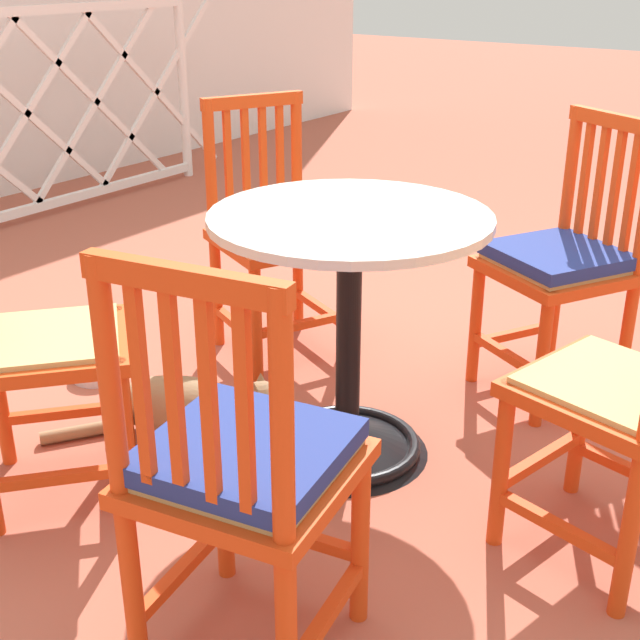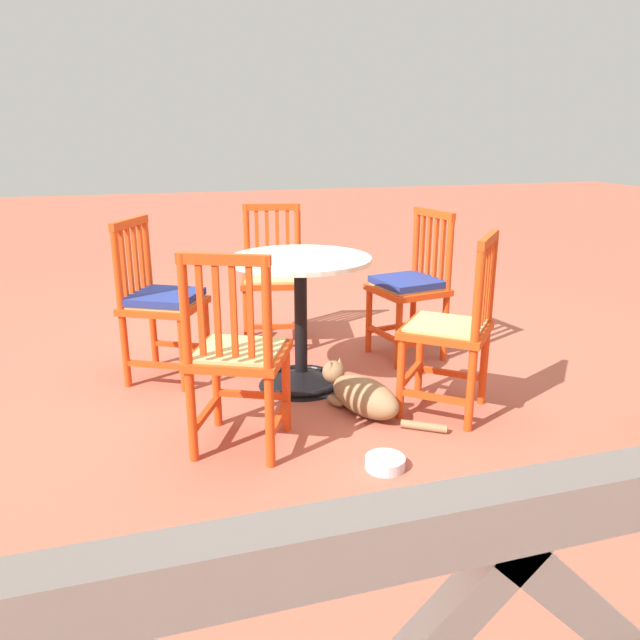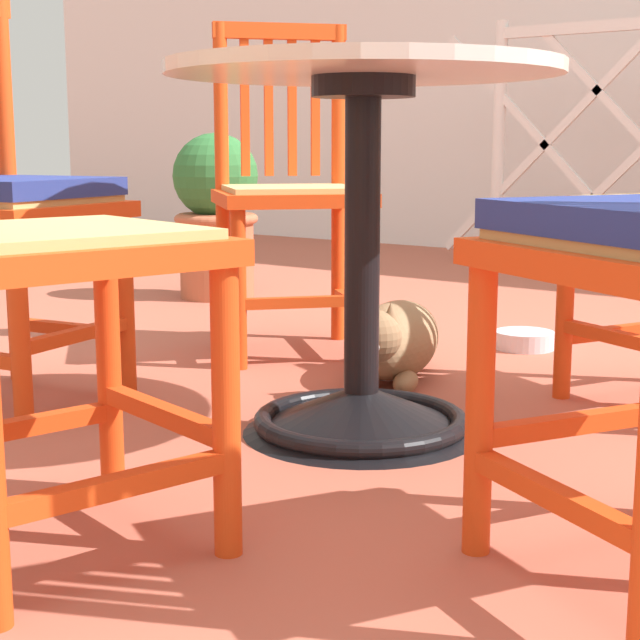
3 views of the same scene
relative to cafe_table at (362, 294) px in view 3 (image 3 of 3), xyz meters
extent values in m
plane|color=#AD5642|center=(0.06, 0.08, -0.28)|extent=(24.00, 24.00, 0.00)
cylinder|color=white|center=(-1.11, 2.77, 0.29)|extent=(0.06, 0.06, 1.15)
cube|color=white|center=(-0.87, 2.77, 0.29)|extent=(1.04, 0.02, 1.04)
cube|color=white|center=(-0.87, 2.77, 0.29)|extent=(1.04, 0.02, 1.04)
cone|color=black|center=(0.00, 0.00, -0.23)|extent=(0.48, 0.48, 0.10)
torus|color=black|center=(0.00, 0.00, -0.26)|extent=(0.44, 0.44, 0.04)
cylinder|color=black|center=(0.00, 0.00, 0.09)|extent=(0.07, 0.07, 0.66)
cylinder|color=black|center=(0.00, 0.00, 0.40)|extent=(0.20, 0.20, 0.04)
cylinder|color=silver|center=(0.00, 0.00, 0.43)|extent=(0.76, 0.76, 0.02)
cylinder|color=#D64214|center=(-0.14, -0.54, -0.06)|extent=(0.04, 0.04, 0.45)
cylinder|color=#D64214|center=(0.19, -0.61, -0.06)|extent=(0.04, 0.04, 0.45)
cube|color=#D64214|center=(-0.18, -0.70, -0.14)|extent=(0.11, 0.34, 0.03)
cube|color=#D64214|center=(0.15, -0.78, -0.14)|extent=(0.11, 0.34, 0.03)
cube|color=#D64214|center=(0.03, -0.57, -0.11)|extent=(0.34, 0.11, 0.03)
cube|color=#D64214|center=(-0.01, -0.74, 0.15)|extent=(0.48, 0.48, 0.04)
cube|color=tan|center=(-0.01, -0.74, 0.17)|extent=(0.42, 0.42, 0.02)
cylinder|color=#D64214|center=(0.47, -0.40, -0.06)|extent=(0.04, 0.04, 0.45)
cube|color=#D64214|center=(0.62, -0.48, -0.14)|extent=(0.31, 0.19, 0.03)
cube|color=#D64214|center=(0.55, -0.25, -0.11)|extent=(0.19, 0.31, 0.03)
cylinder|color=#D64214|center=(0.21, 0.51, -0.06)|extent=(0.04, 0.04, 0.45)
cube|color=#D64214|center=(0.28, 0.66, -0.14)|extent=(0.17, 0.32, 0.03)
cube|color=#D64214|center=(0.36, 0.44, -0.11)|extent=(0.32, 0.17, 0.03)
cylinder|color=#D64214|center=(-0.36, 0.55, -0.06)|extent=(0.04, 0.04, 0.45)
cylinder|color=#D64214|center=(-0.58, 0.29, -0.06)|extent=(0.04, 0.04, 0.45)
cylinder|color=#D64214|center=(-0.61, 0.77, 0.17)|extent=(0.04, 0.04, 0.91)
cylinder|color=#D64214|center=(-0.84, 0.51, 0.17)|extent=(0.04, 0.04, 0.91)
cube|color=#D64214|center=(-0.49, 0.66, -0.14)|extent=(0.27, 0.24, 0.03)
cube|color=#D64214|center=(-0.71, 0.40, -0.14)|extent=(0.27, 0.24, 0.03)
cube|color=#D64214|center=(-0.47, 0.42, -0.11)|extent=(0.24, 0.27, 0.03)
cube|color=#D64214|center=(-0.60, 0.53, 0.15)|extent=(0.56, 0.56, 0.04)
cube|color=tan|center=(-0.60, 0.53, 0.17)|extent=(0.49, 0.49, 0.02)
cube|color=#D64214|center=(-0.66, 0.72, 0.40)|extent=(0.03, 0.03, 0.39)
cube|color=#D64214|center=(-0.70, 0.67, 0.40)|extent=(0.03, 0.03, 0.39)
cube|color=#D64214|center=(-0.75, 0.62, 0.40)|extent=(0.03, 0.03, 0.39)
cube|color=#D64214|center=(-0.79, 0.56, 0.40)|extent=(0.03, 0.03, 0.39)
cube|color=#D64214|center=(-0.73, 0.64, 0.61)|extent=(0.27, 0.31, 0.04)
cylinder|color=#D64214|center=(-0.62, -0.07, -0.06)|extent=(0.04, 0.04, 0.45)
cylinder|color=#D64214|center=(-0.56, -0.40, -0.06)|extent=(0.04, 0.04, 0.45)
cylinder|color=#D64214|center=(-0.95, -0.12, 0.17)|extent=(0.04, 0.04, 0.91)
cube|color=#D64214|center=(-0.78, -0.10, -0.14)|extent=(0.34, 0.09, 0.03)
cube|color=#D64214|center=(-0.59, -0.23, -0.11)|extent=(0.09, 0.34, 0.03)
cube|color=#D64214|center=(-0.75, -0.26, 0.15)|extent=(0.46, 0.46, 0.04)
cube|color=tan|center=(-0.75, -0.26, 0.17)|extent=(0.40, 0.40, 0.02)
cube|color=navy|center=(-0.75, -0.26, 0.20)|extent=(0.42, 0.42, 0.04)
ellipsoid|color=#8E704C|center=(-0.21, 0.46, -0.19)|extent=(0.35, 0.48, 0.19)
ellipsoid|color=silver|center=(-0.17, 0.36, -0.20)|extent=(0.21, 0.22, 0.14)
sphere|color=#8E704C|center=(-0.12, 0.22, -0.13)|extent=(0.12, 0.12, 0.12)
ellipsoid|color=silver|center=(-0.10, 0.19, -0.15)|extent=(0.06, 0.06, 0.04)
cone|color=#8E704C|center=(-0.09, 0.25, -0.08)|extent=(0.04, 0.04, 0.04)
cone|color=#8E704C|center=(-0.15, 0.22, -0.08)|extent=(0.04, 0.04, 0.04)
ellipsoid|color=#8E704C|center=(-0.10, 0.32, -0.26)|extent=(0.10, 0.13, 0.05)
ellipsoid|color=#8E704C|center=(-0.20, 0.28, -0.26)|extent=(0.10, 0.13, 0.05)
cylinder|color=#8E704C|center=(-0.41, 0.71, -0.26)|extent=(0.21, 0.16, 0.04)
cylinder|color=#B25B3D|center=(-1.47, 1.16, -0.12)|extent=(0.28, 0.28, 0.32)
torus|color=#B25B3D|center=(-1.47, 1.16, 0.02)|extent=(0.32, 0.32, 0.04)
sphere|color=#2D6B33|center=(-1.47, 1.16, 0.18)|extent=(0.32, 0.32, 0.32)
cylinder|color=silver|center=(-0.10, 0.97, -0.26)|extent=(0.17, 0.17, 0.05)
camera|label=1|loc=(-1.81, -1.19, 1.07)|focal=47.74mm
camera|label=2|loc=(0.83, 3.11, 1.08)|focal=34.60mm
camera|label=3|loc=(1.10, -1.61, 0.29)|focal=55.79mm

